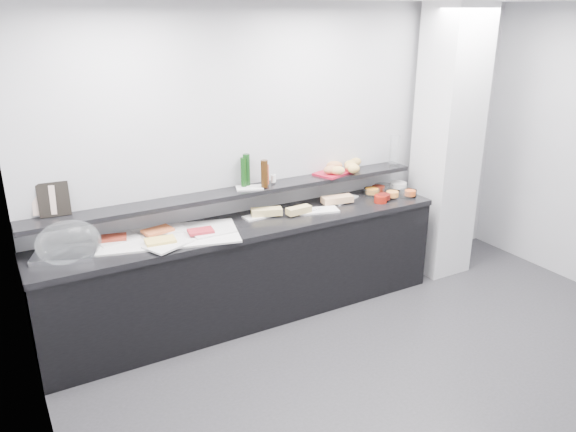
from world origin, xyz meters
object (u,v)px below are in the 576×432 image
sandwich_plate_mid (318,210)px  condiment_tray (250,188)px  cloche_base (65,254)px  carafe (395,151)px  bread_tray (333,173)px  framed_print (54,199)px

sandwich_plate_mid → condiment_tray: bearing=175.7°
cloche_base → condiment_tray: size_ratio=1.92×
cloche_base → carafe: carafe is taller
condiment_tray → carafe: 1.61m
cloche_base → bread_tray: 2.50m
cloche_base → framed_print: framed_print is taller
framed_print → carafe: size_ratio=0.87×
cloche_base → sandwich_plate_mid: cloche_base is taller
bread_tray → carafe: (0.71, -0.03, 0.14)m
cloche_base → carafe: (3.19, 0.13, 0.38)m
framed_print → carafe: carafe is taller
framed_print → carafe: bearing=4.1°
condiment_tray → carafe: (1.61, -0.01, 0.14)m
sandwich_plate_mid → carafe: carafe is taller
cloche_base → framed_print: (0.00, 0.24, 0.36)m
cloche_base → condiment_tray: 1.61m
bread_tray → cloche_base: bearing=165.1°
framed_print → bread_tray: (2.48, -0.08, -0.12)m
sandwich_plate_mid → carafe: (1.03, 0.20, 0.39)m
cloche_base → framed_print: 0.43m
cloche_base → bread_tray: bearing=24.5°
cloche_base → framed_print: size_ratio=1.73×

